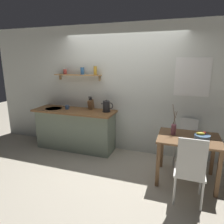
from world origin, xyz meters
TOP-DOWN VIEW (x-y plane):
  - ground_plane at (0.00, 0.00)m, footprint 14.00×14.00m
  - back_wall at (0.21, 0.65)m, footprint 6.80×0.11m
  - kitchen_counter at (-1.00, 0.32)m, footprint 1.83×0.63m
  - wall_shelf at (-0.94, 0.49)m, footprint 1.08×0.20m
  - dining_table at (1.37, -0.23)m, footprint 0.96×0.75m
  - dining_chair_near at (1.40, -0.84)m, footprint 0.42×0.44m
  - dining_chair_far at (1.37, 0.42)m, footprint 0.46×0.49m
  - fruit_bowl at (1.56, -0.25)m, footprint 0.24×0.24m
  - twig_vase at (1.13, -0.18)m, footprint 0.08×0.08m
  - electric_kettle at (-0.27, 0.38)m, footprint 0.26×0.17m
  - knife_block at (-0.67, 0.48)m, footprint 0.09×0.17m
  - coffee_mug_by_sink at (-1.18, 0.31)m, footprint 0.12×0.08m

SIDE VIEW (x-z plane):
  - ground_plane at x=0.00m, z-range 0.00..0.00m
  - kitchen_counter at x=-1.00m, z-range 0.01..0.92m
  - dining_chair_far at x=1.37m, z-range 0.04..0.92m
  - dining_chair_near at x=1.40m, z-range 0.04..1.05m
  - dining_table at x=1.37m, z-range 0.26..1.03m
  - fruit_bowl at x=1.56m, z-range 0.76..0.87m
  - twig_vase at x=1.13m, z-range 0.61..1.12m
  - coffee_mug_by_sink at x=-1.18m, z-range 0.91..1.00m
  - knife_block at x=-0.67m, z-range 0.88..1.17m
  - electric_kettle at x=-0.27m, z-range 0.90..1.15m
  - back_wall at x=0.21m, z-range 0.00..2.70m
  - wall_shelf at x=-0.94m, z-range 1.53..1.85m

